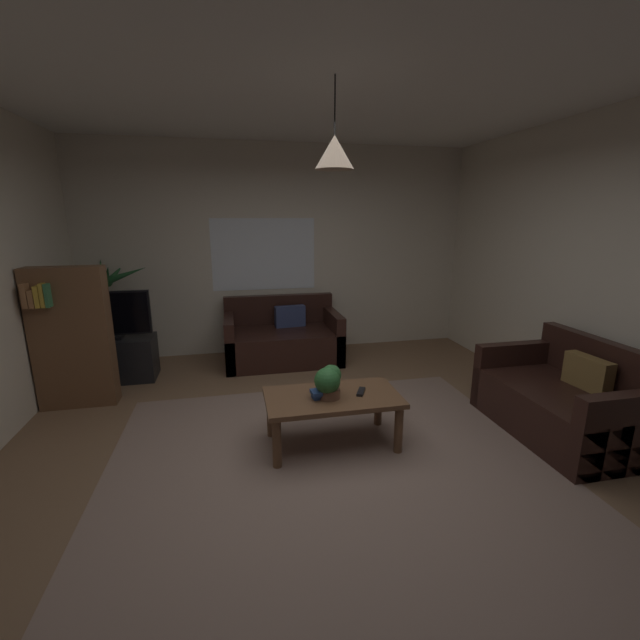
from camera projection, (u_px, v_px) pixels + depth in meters
floor at (328, 458)px, 3.30m from camera, size 5.20×5.68×0.02m
rug at (334, 471)px, 3.11m from camera, size 3.38×3.12×0.01m
wall_back at (281, 251)px, 5.68m from camera, size 5.32×0.06×2.80m
wall_right at (632, 272)px, 3.49m from camera, size 0.06×5.68×2.80m
ceiling at (330, 62)px, 2.62m from camera, size 5.20×5.68×0.02m
window_pane at (264, 254)px, 5.61m from camera, size 1.39×0.01×0.96m
couch_under_window at (283, 340)px, 5.44m from camera, size 1.47×0.87×0.82m
couch_right_side at (564, 403)px, 3.62m from camera, size 0.87×1.35×0.82m
coffee_table at (333, 403)px, 3.40m from camera, size 1.10×0.59×0.44m
book_on_table_0 at (321, 396)px, 3.33m from camera, size 0.15×0.11×0.02m
book_on_table_1 at (321, 394)px, 3.32m from camera, size 0.12×0.10×0.02m
book_on_table_2 at (320, 392)px, 3.31m from camera, size 0.16×0.12×0.03m
remote_on_table_0 at (361, 392)px, 3.43m from camera, size 0.12×0.17×0.02m
potted_plant_on_table at (329, 381)px, 3.31m from camera, size 0.23×0.22×0.27m
tv_stand at (115, 359)px, 4.80m from camera, size 0.90×0.44×0.50m
tv at (109, 315)px, 4.65m from camera, size 0.89×0.16×0.55m
potted_palm_corner at (109, 319)px, 5.10m from camera, size 0.99×0.73×1.39m
bookshelf_corner at (72, 337)px, 4.05m from camera, size 0.70×0.31×1.40m
pendant_lamp at (335, 152)px, 2.93m from camera, size 0.28×0.28×0.61m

